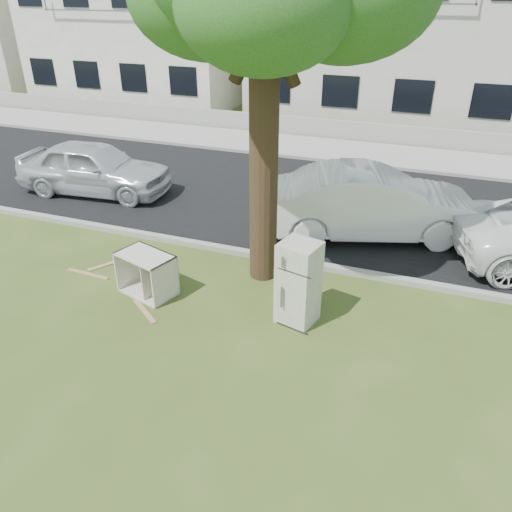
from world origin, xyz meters
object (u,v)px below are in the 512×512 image
(fridge, at_px, (298,283))
(car_left, at_px, (94,168))
(cabinet, at_px, (147,274))
(car_center, at_px, (372,203))

(fridge, distance_m, car_left, 8.17)
(car_left, bearing_deg, cabinet, -140.34)
(fridge, height_order, car_left, fridge)
(fridge, xyz_separation_m, car_center, (0.66, 3.92, 0.05))
(fridge, distance_m, cabinet, 2.97)
(cabinet, distance_m, car_center, 5.44)
(car_center, bearing_deg, fridge, 152.31)
(cabinet, height_order, car_left, car_left)
(cabinet, bearing_deg, fridge, 19.67)
(car_center, distance_m, car_left, 7.78)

